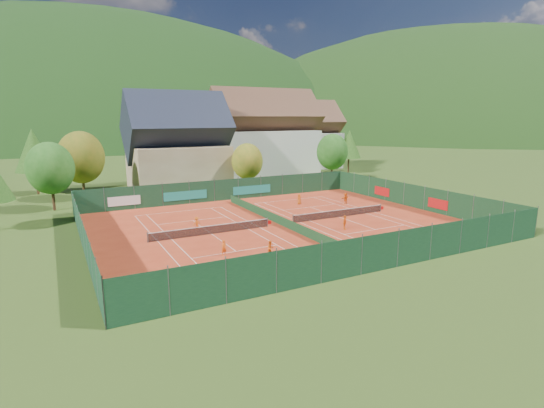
{
  "coord_description": "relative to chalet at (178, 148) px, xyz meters",
  "views": [
    {
      "loc": [
        -21.9,
        -39.79,
        11.8
      ],
      "look_at": [
        0.0,
        2.0,
        2.0
      ],
      "focal_mm": 28.0,
      "sensor_mm": 36.0,
      "label": 1
    }
  ],
  "objects": [
    {
      "name": "tree_west_mid",
      "position": [
        -15.0,
        -4.0,
        -0.56
      ],
      "size": [
        6.44,
        6.44,
        9.78
      ],
      "color": "#4C351B",
      "rests_on": "ground"
    },
    {
      "name": "hotel_block_b",
      "position": [
        33.0,
        14.0,
        -0.01
      ],
      "size": [
        17.28,
        10.0,
        15.5
      ],
      "color": "silver",
      "rests_on": "ground"
    },
    {
      "name": "mountain_backdrop",
      "position": [
        31.54,
        203.48,
        -46.26
      ],
      "size": [
        820.0,
        530.0,
        242.0
      ],
      "color": "black",
      "rests_on": "ground"
    },
    {
      "name": "player_left_mid",
      "position": [
        -2.85,
        -38.9,
        -5.94
      ],
      "size": [
        0.72,
        0.59,
        1.36
      ],
      "primitive_type": "imported",
      "rotation": [
        0.0,
        0.0,
        0.11
      ],
      "color": "orange",
      "rests_on": "ground"
    },
    {
      "name": "clay_pad",
      "position": [
        3.0,
        -30.0,
        -6.62
      ],
      "size": [
        40.0,
        32.0,
        0.01
      ],
      "primitive_type": "cube",
      "color": "#AE3319",
      "rests_on": "ground"
    },
    {
      "name": "player_right_far_b",
      "position": [
        16.45,
        -24.03,
        -5.86
      ],
      "size": [
        1.48,
        0.73,
        1.53
      ],
      "primitive_type": "imported",
      "rotation": [
        0.0,
        0.0,
        3.34
      ],
      "color": "orange",
      "rests_on": "ground"
    },
    {
      "name": "court_divider",
      "position": [
        3.0,
        -30.0,
        -6.12
      ],
      "size": [
        0.03,
        28.8,
        1.0
      ],
      "color": "#153A1D",
      "rests_on": "ground"
    },
    {
      "name": "loose_ball_1",
      "position": [
        8.32,
        -42.48,
        -6.59
      ],
      "size": [
        0.07,
        0.07,
        0.07
      ],
      "primitive_type": "sphere",
      "color": "#CCD833",
      "rests_on": "ground"
    },
    {
      "name": "court_markings_left",
      "position": [
        -5.0,
        -30.0,
        -6.61
      ],
      "size": [
        11.03,
        23.83,
        0.0
      ],
      "color": "white",
      "rests_on": "ground"
    },
    {
      "name": "fence_north",
      "position": [
        2.54,
        -14.01,
        -5.16
      ],
      "size": [
        40.0,
        0.1,
        3.0
      ],
      "color": "#143921",
      "rests_on": "ground"
    },
    {
      "name": "tennis_net_right",
      "position": [
        11.15,
        -30.0,
        -6.12
      ],
      "size": [
        13.3,
        0.1,
        1.02
      ],
      "color": "#59595B",
      "rests_on": "ground"
    },
    {
      "name": "tennis_net_left",
      "position": [
        -4.85,
        -30.0,
        -6.12
      ],
      "size": [
        13.3,
        0.1,
        1.02
      ],
      "color": "#59595B",
      "rests_on": "ground"
    },
    {
      "name": "tree_west_back",
      "position": [
        -21.0,
        4.0,
        0.11
      ],
      "size": [
        5.6,
        5.6,
        10.0
      ],
      "color": "#482E19",
      "rests_on": "ground"
    },
    {
      "name": "tree_east_front",
      "position": [
        27.0,
        -6.0,
        -1.23
      ],
      "size": [
        5.72,
        5.72,
        8.69
      ],
      "color": "#4B2C1A",
      "rests_on": "ground"
    },
    {
      "name": "hotel_block_a",
      "position": [
        19.0,
        6.0,
        0.76
      ],
      "size": [
        21.6,
        11.0,
        17.25
      ],
      "color": "silver",
      "rests_on": "ground"
    },
    {
      "name": "ground",
      "position": [
        3.0,
        -30.0,
        -6.64
      ],
      "size": [
        600.0,
        600.0,
        0.0
      ],
      "primitive_type": "plane",
      "color": "#2F4917",
      "rests_on": "ground"
    },
    {
      "name": "tree_center",
      "position": [
        9.0,
        -8.0,
        -1.91
      ],
      "size": [
        5.01,
        5.01,
        7.6
      ],
      "color": "#482E19",
      "rests_on": "ground"
    },
    {
      "name": "player_left_far",
      "position": [
        -5.81,
        -27.65,
        -5.92
      ],
      "size": [
        1.01,
        0.73,
        1.41
      ],
      "primitive_type": "imported",
      "rotation": [
        0.0,
        0.0,
        3.39
      ],
      "color": "orange",
      "rests_on": "ground"
    },
    {
      "name": "player_right_near",
      "position": [
        8.14,
        -34.8,
        -5.86
      ],
      "size": [
        0.93,
        0.85,
        1.52
      ],
      "primitive_type": "imported",
      "rotation": [
        0.0,
        0.0,
        0.68
      ],
      "color": "orange",
      "rests_on": "ground"
    },
    {
      "name": "fence_east",
      "position": [
        23.0,
        -29.95,
        -5.14
      ],
      "size": [
        0.09,
        32.0,
        3.0
      ],
      "color": "#13351B",
      "rests_on": "ground"
    },
    {
      "name": "tree_west_front",
      "position": [
        -19.0,
        -10.0,
        -1.23
      ],
      "size": [
        5.72,
        5.72,
        8.69
      ],
      "color": "#4B2F1B",
      "rests_on": "ground"
    },
    {
      "name": "chalet",
      "position": [
        0.0,
        0.0,
        0.0
      ],
      "size": [
        16.2,
        12.0,
        16.0
      ],
      "color": "#C6B18C",
      "rests_on": "ground"
    },
    {
      "name": "player_right_far_a",
      "position": [
        10.66,
        -21.36,
        -5.91
      ],
      "size": [
        0.74,
        0.52,
        1.43
      ],
      "primitive_type": "imported",
      "rotation": [
        0.0,
        0.0,
        3.24
      ],
      "color": "#D65C13",
      "rests_on": "ground"
    },
    {
      "name": "loose_ball_0",
      "position": [
        -3.33,
        -36.63,
        -6.59
      ],
      "size": [
        0.07,
        0.07,
        0.07
      ],
      "primitive_type": "sphere",
      "color": "#CCD833",
      "rests_on": "ground"
    },
    {
      "name": "tree_east_back",
      "position": [
        29.0,
        10.0,
        0.12
      ],
      "size": [
        7.15,
        7.15,
        10.86
      ],
      "color": "#4B2A1A",
      "rests_on": "ground"
    },
    {
      "name": "ball_hopper",
      "position": [
        15.07,
        -40.26,
        -6.07
      ],
      "size": [
        0.34,
        0.34,
        0.8
      ],
      "color": "slate",
      "rests_on": "ground"
    },
    {
      "name": "court_markings_right",
      "position": [
        11.0,
        -30.0,
        -6.61
      ],
      "size": [
        11.03,
        23.83,
        0.0
      ],
      "color": "white",
      "rests_on": "ground"
    },
    {
      "name": "player_left_near",
      "position": [
        -6.37,
        -37.0,
        -5.92
      ],
      "size": [
        0.58,
        0.45,
        1.41
      ],
      "primitive_type": "imported",
      "rotation": [
        0.0,
        0.0,
        0.24
      ],
      "color": "orange",
      "rests_on": "ground"
    },
    {
      "name": "fence_west",
      "position": [
        -17.0,
        -30.0,
        -5.12
      ],
      "size": [
        0.04,
        32.0,
        3.0
      ],
      "color": "#153A24",
      "rests_on": "ground"
    },
    {
      "name": "tree_east_mid",
      "position": [
        37.0,
        2.0,
        -0.56
      ],
      "size": [
        5.04,
        5.04,
        9.0
      ],
      "color": "#412E17",
      "rests_on": "ground"
    },
    {
      "name": "fence_south",
      "position": [
        3.0,
        -46.0,
        -5.12
      ],
      "size": [
        40.0,
        0.04,
        3.0
      ],
      "color": "#13351E",
      "rests_on": "ground"
    }
  ]
}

